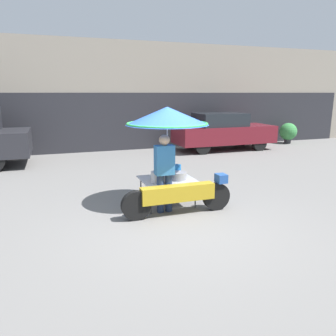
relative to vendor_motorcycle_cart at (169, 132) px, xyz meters
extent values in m
plane|color=slate|center=(-0.12, -0.93, -1.60)|extent=(36.00, 36.00, 0.00)
cube|color=gray|center=(-0.12, 8.38, 0.65)|extent=(28.00, 2.00, 4.49)
cube|color=#28282D|center=(-0.12, 7.35, -0.40)|extent=(23.80, 0.06, 2.40)
cylinder|color=black|center=(0.85, -0.56, -1.31)|extent=(0.58, 0.14, 0.58)
cylinder|color=black|center=(-0.86, -0.56, -1.31)|extent=(0.58, 0.14, 0.58)
cube|color=#B7931E|center=(-0.01, -0.56, -1.15)|extent=(1.51, 0.24, 0.32)
cube|color=#234C93|center=(0.95, -0.56, -0.93)|extent=(0.20, 0.24, 0.18)
cylinder|color=black|center=(-0.01, 0.38, -1.34)|extent=(0.52, 0.14, 0.52)
cylinder|color=#515156|center=(0.48, -0.34, -1.32)|extent=(0.03, 0.03, 0.56)
cylinder|color=#515156|center=(0.48, 0.50, -1.32)|extent=(0.03, 0.03, 0.56)
cylinder|color=#515156|center=(-0.49, -0.34, -1.32)|extent=(0.03, 0.03, 0.56)
cylinder|color=#515156|center=(-0.49, 0.50, -1.32)|extent=(0.03, 0.03, 0.56)
cube|color=#B2B2B7|center=(-0.01, 0.08, -1.03)|extent=(1.14, 0.99, 0.02)
cylinder|color=#B2B2B7|center=(-0.01, 0.08, -0.43)|extent=(0.03, 0.03, 1.16)
cone|color=blue|center=(-0.01, 0.08, 0.33)|extent=(1.74, 1.74, 0.37)
torus|color=green|center=(-0.01, 0.08, 0.17)|extent=(1.70, 1.70, 0.05)
cylinder|color=#B7B7BC|center=(-0.26, -0.09, -0.91)|extent=(0.31, 0.31, 0.22)
cylinder|color=#939399|center=(0.19, -0.07, -0.93)|extent=(0.35, 0.35, 0.17)
cylinder|color=silver|center=(-0.06, 0.28, -0.97)|extent=(0.31, 0.31, 0.08)
cylinder|color=#1E6BB2|center=(0.31, 0.35, -0.90)|extent=(0.21, 0.21, 0.23)
cylinder|color=navy|center=(-0.29, -0.32, -1.20)|extent=(0.14, 0.14, 0.79)
cylinder|color=navy|center=(-0.11, -0.32, -1.20)|extent=(0.14, 0.14, 0.79)
cube|color=teal|center=(-0.20, -0.32, -0.51)|extent=(0.38, 0.22, 0.59)
sphere|color=tan|center=(-0.20, -0.32, -0.11)|extent=(0.21, 0.21, 0.21)
cylinder|color=black|center=(5.93, 5.29, -1.29)|extent=(0.62, 0.20, 0.62)
cylinder|color=black|center=(5.93, 6.71, -1.29)|extent=(0.62, 0.20, 0.62)
cylinder|color=black|center=(3.30, 5.29, -1.29)|extent=(0.62, 0.20, 0.62)
cylinder|color=black|center=(3.30, 6.71, -1.29)|extent=(0.62, 0.20, 0.62)
cube|color=maroon|center=(4.61, 6.00, -0.93)|extent=(4.25, 1.66, 0.72)
cube|color=#1E2328|center=(4.40, 6.00, -0.30)|extent=(2.04, 1.46, 0.54)
cylinder|color=black|center=(-4.10, 6.38, -1.22)|extent=(0.76, 0.24, 0.76)
cylinder|color=#2D2D33|center=(8.44, 6.60, -1.49)|extent=(0.31, 0.31, 0.23)
sphere|color=#388442|center=(8.44, 6.60, -1.02)|extent=(0.82, 0.82, 0.82)
camera|label=1|loc=(-2.25, -6.37, 0.79)|focal=35.00mm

